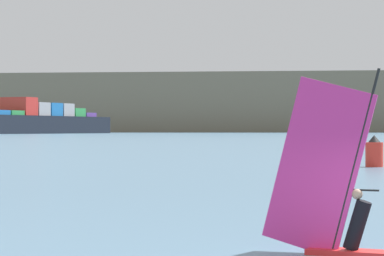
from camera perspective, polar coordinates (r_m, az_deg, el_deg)
name	(u,v)px	position (r m, az deg, el deg)	size (l,w,h in m)	color
windsurfer	(345,205)	(18.97, 9.57, -4.82)	(3.77, 1.27, 3.92)	red
cargo_ship	(13,119)	(530.38, -11.18, 0.53)	(68.76, 170.30, 35.48)	black
distant_headland	(47,108)	(922.62, -9.11, 1.27)	(1317.49, 349.11, 48.34)	#756B56
channel_buoy	(374,153)	(63.59, 11.37, -1.52)	(1.21, 1.21, 2.19)	red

